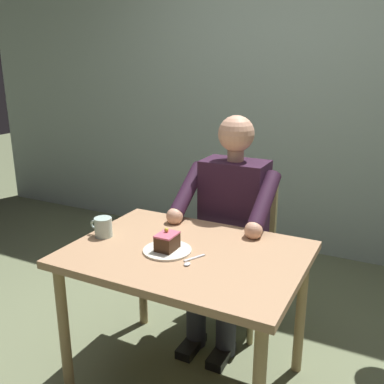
{
  "coord_description": "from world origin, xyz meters",
  "views": [
    {
      "loc": [
        -0.85,
        1.61,
        1.55
      ],
      "look_at": [
        0.02,
        -0.1,
        0.96
      ],
      "focal_mm": 40.68,
      "sensor_mm": 36.0,
      "label": 1
    }
  ],
  "objects_px": {
    "cake_slice": "(167,241)",
    "coffee_cup": "(103,227)",
    "dining_table": "(187,267)",
    "dessert_spoon": "(191,261)",
    "seated_person": "(229,225)",
    "chair": "(239,239)"
  },
  "relations": [
    {
      "from": "cake_slice",
      "to": "coffee_cup",
      "type": "relative_size",
      "value": 0.89
    },
    {
      "from": "chair",
      "to": "coffee_cup",
      "type": "xyz_separation_m",
      "value": [
        0.44,
        0.71,
        0.25
      ]
    },
    {
      "from": "seated_person",
      "to": "cake_slice",
      "type": "xyz_separation_m",
      "value": [
        0.07,
        0.55,
        0.1
      ]
    },
    {
      "from": "seated_person",
      "to": "coffee_cup",
      "type": "distance_m",
      "value": 0.71
    },
    {
      "from": "chair",
      "to": "dessert_spoon",
      "type": "xyz_separation_m",
      "value": [
        -0.07,
        0.77,
        0.21
      ]
    },
    {
      "from": "chair",
      "to": "dessert_spoon",
      "type": "relative_size",
      "value": 6.54
    },
    {
      "from": "dining_table",
      "to": "seated_person",
      "type": "bearing_deg",
      "value": -90.0
    },
    {
      "from": "chair",
      "to": "cake_slice",
      "type": "xyz_separation_m",
      "value": [
        0.07,
        0.72,
        0.25
      ]
    },
    {
      "from": "dining_table",
      "to": "coffee_cup",
      "type": "relative_size",
      "value": 8.74
    },
    {
      "from": "dining_table",
      "to": "seated_person",
      "type": "relative_size",
      "value": 0.84
    },
    {
      "from": "cake_slice",
      "to": "dessert_spoon",
      "type": "distance_m",
      "value": 0.16
    },
    {
      "from": "dining_table",
      "to": "chair",
      "type": "xyz_separation_m",
      "value": [
        0.0,
        -0.68,
        -0.12
      ]
    },
    {
      "from": "dining_table",
      "to": "cake_slice",
      "type": "height_order",
      "value": "cake_slice"
    },
    {
      "from": "dining_table",
      "to": "chair",
      "type": "distance_m",
      "value": 0.69
    },
    {
      "from": "chair",
      "to": "seated_person",
      "type": "relative_size",
      "value": 0.72
    },
    {
      "from": "dining_table",
      "to": "dessert_spoon",
      "type": "relative_size",
      "value": 7.59
    },
    {
      "from": "dessert_spoon",
      "to": "cake_slice",
      "type": "bearing_deg",
      "value": -18.87
    },
    {
      "from": "seated_person",
      "to": "dessert_spoon",
      "type": "xyz_separation_m",
      "value": [
        -0.07,
        0.6,
        0.06
      ]
    },
    {
      "from": "cake_slice",
      "to": "coffee_cup",
      "type": "bearing_deg",
      "value": -1.58
    },
    {
      "from": "dining_table",
      "to": "cake_slice",
      "type": "xyz_separation_m",
      "value": [
        0.07,
        0.04,
        0.13
      ]
    },
    {
      "from": "seated_person",
      "to": "dining_table",
      "type": "bearing_deg",
      "value": 90.0
    },
    {
      "from": "cake_slice",
      "to": "coffee_cup",
      "type": "height_order",
      "value": "cake_slice"
    }
  ]
}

